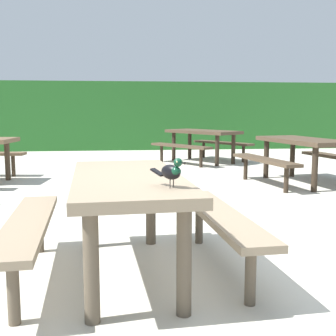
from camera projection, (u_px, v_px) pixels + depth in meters
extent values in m
plane|color=beige|center=(170.00, 266.00, 3.36)|extent=(60.00, 60.00, 0.00)
cube|color=#235B23|center=(130.00, 116.00, 13.84)|extent=(28.00, 1.98, 2.04)
cube|color=#84725B|center=(127.00, 180.00, 3.11)|extent=(0.87, 1.84, 0.07)
cylinder|color=brown|center=(91.00, 266.00, 2.42)|extent=(0.09, 0.09, 0.67)
cylinder|color=brown|center=(184.00, 260.00, 2.52)|extent=(0.09, 0.09, 0.67)
cylinder|color=brown|center=(91.00, 210.00, 3.79)|extent=(0.09, 0.09, 0.67)
cylinder|color=brown|center=(151.00, 207.00, 3.89)|extent=(0.09, 0.09, 0.67)
cube|color=#84725B|center=(28.00, 224.00, 3.02)|extent=(0.39, 1.72, 0.05)
cylinder|color=brown|center=(13.00, 291.00, 2.43)|extent=(0.07, 0.07, 0.39)
cylinder|color=brown|center=(39.00, 230.00, 3.68)|extent=(0.07, 0.07, 0.39)
cube|color=#84725B|center=(220.00, 215.00, 3.27)|extent=(0.39, 1.72, 0.05)
cylinder|color=brown|center=(250.00, 274.00, 2.67)|extent=(0.07, 0.07, 0.39)
cylinder|color=brown|center=(199.00, 222.00, 3.92)|extent=(0.07, 0.07, 0.39)
ellipsoid|color=black|center=(171.00, 172.00, 2.58)|extent=(0.15, 0.16, 0.09)
ellipsoid|color=#0F3823|center=(176.00, 172.00, 2.55)|extent=(0.09, 0.09, 0.06)
sphere|color=#0F3823|center=(178.00, 162.00, 2.53)|extent=(0.05, 0.05, 0.05)
sphere|color=#EAE08C|center=(182.00, 161.00, 2.53)|extent=(0.01, 0.01, 0.01)
sphere|color=#EAE08C|center=(177.00, 162.00, 2.50)|extent=(0.01, 0.01, 0.01)
cone|color=black|center=(183.00, 163.00, 2.50)|extent=(0.03, 0.03, 0.02)
cube|color=black|center=(157.00, 172.00, 2.67)|extent=(0.09, 0.10, 0.04)
cylinder|color=#47423D|center=(173.00, 183.00, 2.59)|extent=(0.01, 0.01, 0.05)
cylinder|color=#47423D|center=(170.00, 184.00, 2.57)|extent=(0.01, 0.01, 0.05)
cube|color=#473828|center=(203.00, 132.00, 9.98)|extent=(1.65, 1.91, 0.07)
cylinder|color=#2E241A|center=(217.00, 151.00, 9.33)|extent=(0.09, 0.09, 0.67)
cylinder|color=#2E241A|center=(233.00, 149.00, 9.68)|extent=(0.09, 0.09, 0.67)
cylinder|color=#2E241A|center=(174.00, 146.00, 10.38)|extent=(0.09, 0.09, 0.67)
cylinder|color=#2E241A|center=(190.00, 145.00, 10.73)|extent=(0.09, 0.09, 0.67)
cube|color=#473828|center=(180.00, 146.00, 9.56)|extent=(1.20, 1.57, 0.05)
cylinder|color=#2E241A|center=(201.00, 158.00, 9.11)|extent=(0.07, 0.07, 0.39)
cylinder|color=#2E241A|center=(162.00, 154.00, 10.07)|extent=(0.07, 0.07, 0.39)
cube|color=#473828|center=(223.00, 143.00, 10.48)|extent=(1.20, 1.57, 0.05)
cylinder|color=#2E241A|center=(243.00, 154.00, 10.03)|extent=(0.07, 0.07, 0.39)
cylinder|color=#2E241A|center=(204.00, 150.00, 10.98)|extent=(0.07, 0.07, 0.39)
cylinder|color=#423324|center=(7.00, 161.00, 7.44)|extent=(0.09, 0.09, 0.67)
cylinder|color=#423324|center=(13.00, 166.00, 7.88)|extent=(0.07, 0.07, 0.39)
cube|color=#473828|center=(303.00, 141.00, 7.06)|extent=(1.07, 1.91, 0.07)
cylinder|color=#2E241A|center=(315.00, 169.00, 6.36)|extent=(0.09, 0.09, 0.67)
cylinder|color=#2E241A|center=(266.00, 159.00, 7.69)|extent=(0.09, 0.09, 0.67)
cylinder|color=#2E241A|center=(292.00, 158.00, 7.85)|extent=(0.09, 0.09, 0.67)
cube|color=#473828|center=(265.00, 160.00, 6.89)|extent=(0.59, 1.73, 0.05)
cylinder|color=#2E241A|center=(286.00, 180.00, 6.31)|extent=(0.07, 0.07, 0.39)
cylinder|color=#2E241A|center=(246.00, 168.00, 7.53)|extent=(0.07, 0.07, 0.39)
cylinder|color=#2E241A|center=(315.00, 165.00, 7.94)|extent=(0.07, 0.07, 0.39)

